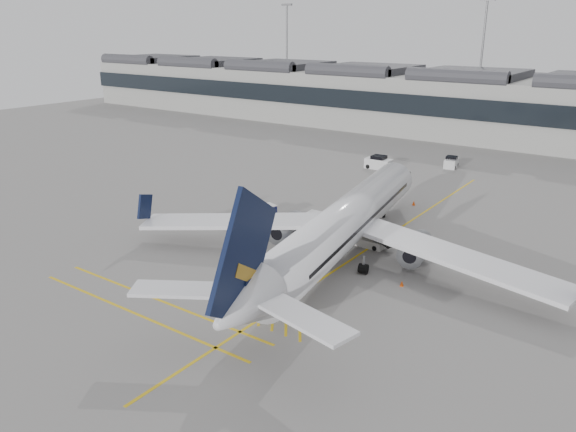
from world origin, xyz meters
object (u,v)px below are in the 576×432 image
Objects in this scene: belt_loader at (364,239)px; baggage_cart_a at (297,249)px; airliner_main at (343,225)px; pushback_tug at (241,221)px; ramp_agent_b at (295,247)px; ramp_agent_a at (316,228)px.

baggage_cart_a is at bearing -110.62° from belt_loader.
airliner_main is 19.81× the size of baggage_cart_a.
belt_loader is at bearing -4.39° from pushback_tug.
airliner_main is 4.91m from ramp_agent_b.
ramp_agent_a is 8.43m from pushback_tug.
ramp_agent_b is (1.34, -5.68, 0.11)m from ramp_agent_a.
belt_loader is 7.62m from baggage_cart_a.
airliner_main is at bearing -173.51° from ramp_agent_b.
airliner_main reaches higher than pushback_tug.
belt_loader is 5.10m from ramp_agent_a.
airliner_main reaches higher than belt_loader.
ramp_agent_a is at bearing 123.14° from baggage_cart_a.
ramp_agent_a is (-5.01, -0.87, 0.29)m from belt_loader.
pushback_tug is at bearing 157.87° from ramp_agent_a.
ramp_agent_a is 0.89× the size of ramp_agent_b.
airliner_main is at bearing -72.43° from ramp_agent_a.
ramp_agent_a is 0.68× the size of pushback_tug.
pushback_tug is (-13.16, -3.01, -0.03)m from belt_loader.
ramp_agent_b is (-0.56, 0.39, -0.03)m from baggage_cart_a.
belt_loader is 2.85× the size of ramp_agent_a.
pushback_tug is at bearing -163.52° from belt_loader.
baggage_cart_a is at bearing -38.65° from pushback_tug.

